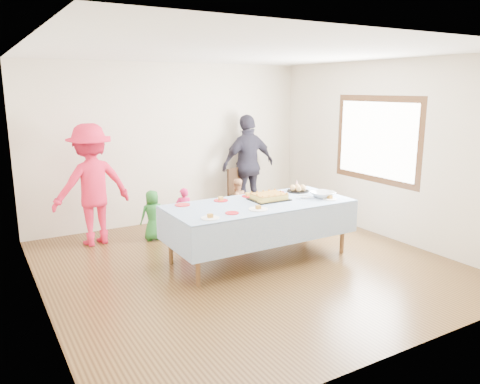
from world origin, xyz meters
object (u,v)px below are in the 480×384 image
object	(u,v)px
birthday_cake	(269,197)
adult_left	(92,185)
dining_chair	(239,190)
party_table	(259,207)

from	to	relation	value
birthday_cake	adult_left	bearing A→B (deg)	139.37
dining_chair	adult_left	xyz separation A→B (m)	(-2.60, -0.16, 0.40)
birthday_cake	dining_chair	world-z (taller)	dining_chair
party_table	birthday_cake	xyz separation A→B (m)	(0.20, 0.07, 0.10)
birthday_cake	adult_left	xyz separation A→B (m)	(-1.98, 1.70, 0.07)
party_table	dining_chair	distance (m)	2.11
birthday_cake	adult_left	distance (m)	2.62
party_table	birthday_cake	world-z (taller)	birthday_cake
party_table	adult_left	bearing A→B (deg)	135.15
party_table	dining_chair	bearing A→B (deg)	67.17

